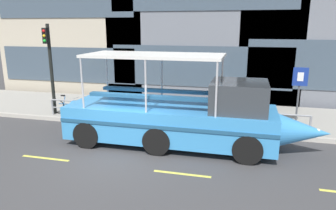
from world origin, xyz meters
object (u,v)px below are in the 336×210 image
Objects in this scene: traffic_light_pole at (50,61)px; pedestrian_near_bow at (263,98)px; leaned_bicycle at (68,107)px; duck_tour_boat at (184,118)px; parking_sign at (299,87)px.

pedestrian_near_bow is (9.95, 1.31, -1.57)m from traffic_light_pole.
duck_tour_boat is (6.28, -2.24, 0.55)m from leaned_bicycle.
leaned_bicycle is (-10.60, -0.50, -1.38)m from parking_sign.
pedestrian_near_bow is at bearing 7.74° from leaned_bicycle.
traffic_light_pole is at bearing -172.52° from pedestrian_near_bow.
pedestrian_near_bow is (9.21, 1.25, 0.68)m from leaned_bicycle.
leaned_bicycle is at bearing 160.40° from duck_tour_boat.
parking_sign is 10.70m from leaned_bicycle.
leaned_bicycle is at bearing 4.19° from traffic_light_pole.
duck_tour_boat is at bearing -130.03° from pedestrian_near_bow.
parking_sign reaches higher than pedestrian_near_bow.
duck_tour_boat is 4.56m from pedestrian_near_bow.
leaned_bicycle is at bearing -172.26° from pedestrian_near_bow.
duck_tour_boat is (7.02, -2.18, -1.69)m from traffic_light_pole.
pedestrian_near_bow is at bearing 151.65° from parking_sign.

